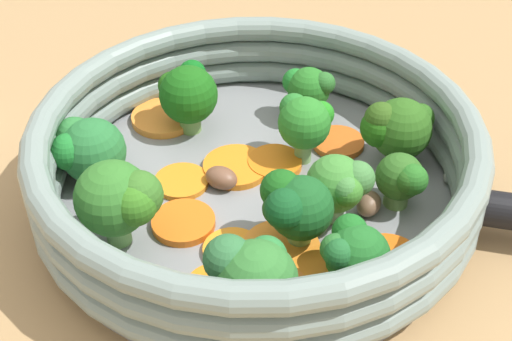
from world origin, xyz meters
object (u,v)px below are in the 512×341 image
(carrot_slice_11, at_px, (217,288))
(broccoli_floret_9, at_px, (120,199))
(carrot_slice_1, at_px, (164,118))
(broccoli_floret_2, at_px, (354,254))
(carrot_slice_7, at_px, (338,143))
(mushroom_piece_1, at_px, (369,204))
(broccoli_floret_7, at_px, (294,206))
(broccoli_floret_1, at_px, (308,89))
(broccoli_floret_10, at_px, (187,93))
(broccoli_floret_6, at_px, (305,121))
(mushroom_piece_0, at_px, (222,175))
(carrot_slice_6, at_px, (269,294))
(broccoli_floret_0, at_px, (340,185))
(carrot_slice_2, at_px, (183,222))
(broccoli_floret_4, at_px, (87,148))
(carrot_slice_3, at_px, (388,262))
(broccoli_floret_3, at_px, (402,179))
(carrot_slice_5, at_px, (281,249))
(carrot_slice_9, at_px, (332,276))
(broccoli_floret_8, at_px, (252,278))
(skillet, at_px, (256,195))
(carrot_slice_8, at_px, (275,163))
(carrot_slice_10, at_px, (232,250))
(carrot_slice_0, at_px, (236,167))
(carrot_slice_4, at_px, (183,177))
(broccoli_floret_5, at_px, (397,127))

(carrot_slice_11, xyz_separation_m, broccoli_floret_9, (0.06, -0.03, 0.03))
(carrot_slice_1, height_order, broccoli_floret_2, broccoli_floret_2)
(carrot_slice_7, distance_m, mushroom_piece_1, 0.07)
(carrot_slice_7, relative_size, broccoli_floret_7, 0.75)
(carrot_slice_11, bearing_deg, broccoli_floret_1, -104.46)
(broccoli_floret_7, bearing_deg, carrot_slice_7, -105.23)
(carrot_slice_1, height_order, broccoli_floret_10, broccoli_floret_10)
(broccoli_floret_6, distance_m, mushroom_piece_0, 0.07)
(broccoli_floret_6, relative_size, mushroom_piece_1, 2.45)
(carrot_slice_6, bearing_deg, broccoli_floret_0, -119.58)
(carrot_slice_2, distance_m, carrot_slice_7, 0.13)
(broccoli_floret_4, bearing_deg, carrot_slice_3, 161.89)
(broccoli_floret_3, xyz_separation_m, mushroom_piece_0, (0.12, -0.01, -0.02))
(carrot_slice_5, height_order, broccoli_floret_2, broccoli_floret_2)
(mushroom_piece_1, bearing_deg, carrot_slice_9, 69.14)
(broccoli_floret_2, xyz_separation_m, broccoli_floret_6, (0.03, -0.11, 0.01))
(broccoli_floret_0, distance_m, broccoli_floret_8, 0.09)
(skillet, height_order, carrot_slice_9, carrot_slice_9)
(carrot_slice_7, relative_size, mushroom_piece_0, 1.63)
(carrot_slice_3, height_order, carrot_slice_8, same)
(carrot_slice_7, xyz_separation_m, broccoli_floret_2, (-0.01, 0.13, 0.02))
(carrot_slice_1, bearing_deg, broccoli_floret_8, 115.23)
(broccoli_floret_3, bearing_deg, broccoli_floret_6, -35.30)
(carrot_slice_1, bearing_deg, carrot_slice_9, 130.54)
(carrot_slice_1, distance_m, broccoli_floret_0, 0.16)
(broccoli_floret_4, distance_m, mushroom_piece_0, 0.09)
(carrot_slice_9, distance_m, carrot_slice_10, 0.06)
(carrot_slice_8, bearing_deg, skillet, 65.61)
(carrot_slice_3, bearing_deg, carrot_slice_8, -50.26)
(carrot_slice_10, bearing_deg, carrot_slice_0, -85.29)
(carrot_slice_10, xyz_separation_m, mushroom_piece_0, (0.01, -0.06, 0.01))
(broccoli_floret_6, xyz_separation_m, broccoli_floret_7, (0.00, 0.09, -0.00))
(carrot_slice_5, distance_m, broccoli_floret_10, 0.15)
(broccoli_floret_6, relative_size, broccoli_floret_10, 0.96)
(broccoli_floret_3, distance_m, broccoli_floret_9, 0.17)
(mushroom_piece_0, bearing_deg, carrot_slice_2, 65.98)
(broccoli_floret_8, bearing_deg, carrot_slice_0, -79.57)
(skillet, distance_m, carrot_slice_11, 0.09)
(carrot_slice_10, bearing_deg, broccoli_floret_4, -30.75)
(carrot_slice_4, bearing_deg, carrot_slice_9, 141.19)
(broccoli_floret_5, xyz_separation_m, broccoli_floret_7, (0.06, 0.09, 0.00))
(carrot_slice_5, relative_size, carrot_slice_8, 1.27)
(carrot_slice_3, distance_m, carrot_slice_4, 0.15)
(carrot_slice_3, bearing_deg, broccoli_floret_10, -42.56)
(carrot_slice_8, relative_size, mushroom_piece_0, 1.64)
(carrot_slice_9, bearing_deg, broccoli_floret_5, -109.93)
(carrot_slice_3, height_order, carrot_slice_6, same)
(carrot_slice_9, xyz_separation_m, broccoli_floret_5, (-0.04, -0.11, 0.03))
(carrot_slice_1, xyz_separation_m, broccoli_floret_8, (-0.08, 0.18, 0.02))
(carrot_slice_8, relative_size, broccoli_floret_9, 0.65)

